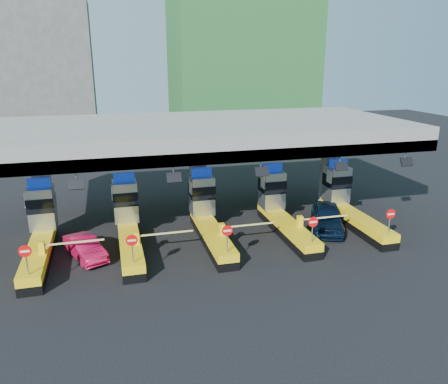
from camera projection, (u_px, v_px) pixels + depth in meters
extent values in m
plane|color=black|center=(208.00, 237.00, 28.16)|extent=(120.00, 120.00, 0.00)
cube|color=slate|center=(197.00, 133.00, 29.09)|extent=(28.00, 12.00, 1.50)
cube|color=#4C4C49|center=(218.00, 157.00, 23.95)|extent=(28.00, 0.60, 0.70)
cube|color=slate|center=(44.00, 195.00, 27.65)|extent=(1.00, 1.00, 5.50)
cube|color=slate|center=(198.00, 184.00, 30.12)|extent=(1.00, 1.00, 5.50)
cube|color=slate|center=(329.00, 174.00, 32.59)|extent=(1.00, 1.00, 5.50)
cylinder|color=slate|center=(76.00, 177.00, 22.27)|extent=(0.06, 0.06, 0.50)
cube|color=black|center=(76.00, 184.00, 22.19)|extent=(0.80, 0.38, 0.54)
cylinder|color=slate|center=(173.00, 170.00, 23.51)|extent=(0.06, 0.06, 0.50)
cube|color=black|center=(174.00, 178.00, 23.42)|extent=(0.80, 0.38, 0.54)
cylinder|color=slate|center=(261.00, 165.00, 24.74)|extent=(0.06, 0.06, 0.50)
cube|color=black|center=(262.00, 172.00, 24.66)|extent=(0.80, 0.38, 0.54)
cylinder|color=slate|center=(340.00, 160.00, 25.98)|extent=(0.06, 0.06, 0.50)
cube|color=black|center=(341.00, 166.00, 25.90)|extent=(0.80, 0.38, 0.54)
cylinder|color=slate|center=(405.00, 156.00, 27.09)|extent=(0.06, 0.06, 0.50)
cube|color=black|center=(407.00, 162.00, 27.01)|extent=(0.80, 0.38, 0.54)
cube|color=black|center=(40.00, 257.00, 24.69)|extent=(1.20, 8.00, 0.50)
cube|color=#E5B70C|center=(39.00, 249.00, 24.54)|extent=(1.20, 8.00, 0.50)
cube|color=#9EA3A8|center=(42.00, 207.00, 26.67)|extent=(1.50, 1.50, 2.60)
cube|color=black|center=(41.00, 203.00, 26.57)|extent=(1.56, 1.56, 0.90)
cube|color=#0C2DBF|center=(39.00, 183.00, 26.21)|extent=(1.30, 0.35, 0.55)
cube|color=white|center=(26.00, 199.00, 25.99)|extent=(0.06, 0.70, 0.90)
cylinder|color=slate|center=(27.00, 262.00, 20.95)|extent=(0.07, 0.07, 1.30)
cylinder|color=red|center=(25.00, 251.00, 20.75)|extent=(0.60, 0.04, 0.60)
cube|color=white|center=(25.00, 251.00, 20.73)|extent=(0.42, 0.02, 0.10)
cube|color=#E5B70C|center=(42.00, 247.00, 23.34)|extent=(0.30, 0.35, 0.70)
cube|color=white|center=(74.00, 242.00, 23.72)|extent=(3.20, 0.08, 0.08)
cube|color=black|center=(130.00, 248.00, 25.92)|extent=(1.20, 8.00, 0.50)
cube|color=#E5B70C|center=(130.00, 240.00, 25.78)|extent=(1.20, 8.00, 0.50)
cube|color=#9EA3A8|center=(125.00, 201.00, 27.91)|extent=(1.50, 1.50, 2.60)
cube|color=black|center=(125.00, 196.00, 27.80)|extent=(1.56, 1.56, 0.90)
cube|color=#0C2DBF|center=(124.00, 177.00, 27.44)|extent=(1.30, 0.35, 0.55)
cube|color=white|center=(112.00, 193.00, 27.23)|extent=(0.06, 0.70, 0.90)
cylinder|color=slate|center=(133.00, 251.00, 22.19)|extent=(0.07, 0.07, 1.30)
cylinder|color=red|center=(132.00, 240.00, 21.99)|extent=(0.60, 0.04, 0.60)
cube|color=white|center=(132.00, 241.00, 21.96)|extent=(0.42, 0.02, 0.10)
cube|color=#E5B70C|center=(136.00, 238.00, 24.58)|extent=(0.30, 0.35, 0.70)
cube|color=white|center=(166.00, 233.00, 24.96)|extent=(3.20, 0.08, 0.08)
cube|color=black|center=(212.00, 239.00, 27.16)|extent=(1.20, 8.00, 0.50)
cube|color=#E5B70C|center=(212.00, 232.00, 27.01)|extent=(1.20, 8.00, 0.50)
cube|color=#9EA3A8|center=(202.00, 195.00, 29.14)|extent=(1.50, 1.50, 2.60)
cube|color=black|center=(202.00, 191.00, 29.04)|extent=(1.56, 1.56, 0.90)
cube|color=#0C2DBF|center=(201.00, 172.00, 28.68)|extent=(1.30, 0.35, 0.55)
cube|color=white|center=(191.00, 187.00, 28.46)|extent=(0.06, 0.70, 0.90)
cylinder|color=slate|center=(227.00, 241.00, 23.43)|extent=(0.07, 0.07, 1.30)
cylinder|color=red|center=(227.00, 231.00, 23.22)|extent=(0.60, 0.04, 0.60)
cube|color=white|center=(227.00, 231.00, 23.20)|extent=(0.42, 0.02, 0.10)
cube|color=#E5B70C|center=(222.00, 229.00, 25.82)|extent=(0.30, 0.35, 0.70)
cube|color=white|center=(249.00, 225.00, 26.20)|extent=(3.20, 0.08, 0.08)
cube|color=black|center=(286.00, 231.00, 28.40)|extent=(1.20, 8.00, 0.50)
cube|color=#E5B70C|center=(287.00, 224.00, 28.25)|extent=(1.20, 8.00, 0.50)
cube|color=#9EA3A8|center=(272.00, 189.00, 30.38)|extent=(1.50, 1.50, 2.60)
cube|color=black|center=(272.00, 185.00, 30.27)|extent=(1.56, 1.56, 0.90)
cube|color=#0C2DBF|center=(273.00, 167.00, 29.92)|extent=(1.30, 0.35, 0.55)
cube|color=white|center=(263.00, 182.00, 29.70)|extent=(0.06, 0.70, 0.90)
cylinder|color=slate|center=(312.00, 232.00, 24.66)|extent=(0.07, 0.07, 1.30)
cylinder|color=red|center=(313.00, 222.00, 24.46)|extent=(0.60, 0.04, 0.60)
cube|color=white|center=(313.00, 222.00, 24.43)|extent=(0.42, 0.02, 0.10)
cube|color=#E5B70C|center=(300.00, 221.00, 27.05)|extent=(0.30, 0.35, 0.70)
cube|color=white|center=(324.00, 217.00, 27.43)|extent=(3.20, 0.08, 0.08)
cube|color=black|center=(355.00, 224.00, 29.63)|extent=(1.20, 8.00, 0.50)
cube|color=#E5B70C|center=(355.00, 217.00, 29.49)|extent=(1.20, 8.00, 0.50)
cube|color=#9EA3A8|center=(337.00, 184.00, 31.62)|extent=(1.50, 1.50, 2.60)
cube|color=black|center=(337.00, 180.00, 31.51)|extent=(1.56, 1.56, 0.90)
cube|color=#0C2DBF|center=(338.00, 163.00, 31.15)|extent=(1.30, 0.35, 0.55)
cube|color=white|center=(329.00, 177.00, 30.94)|extent=(0.06, 0.70, 0.90)
cylinder|color=slate|center=(389.00, 223.00, 25.90)|extent=(0.07, 0.07, 1.30)
cylinder|color=red|center=(391.00, 214.00, 25.69)|extent=(0.60, 0.04, 0.60)
cube|color=white|center=(391.00, 214.00, 25.67)|extent=(0.42, 0.02, 0.10)
cube|color=#E5B70C|center=(371.00, 214.00, 28.29)|extent=(0.30, 0.35, 0.70)
cube|color=white|center=(393.00, 211.00, 28.67)|extent=(3.20, 0.08, 0.08)
cube|color=#1E5926|center=(242.00, 34.00, 56.56)|extent=(18.00, 12.00, 28.00)
cube|color=#4C4C49|center=(36.00, 75.00, 55.30)|extent=(14.00, 10.00, 18.00)
imported|color=black|center=(327.00, 217.00, 29.13)|extent=(3.86, 5.41, 1.71)
imported|color=#B80E39|center=(85.00, 248.00, 25.03)|extent=(2.73, 4.06, 1.27)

